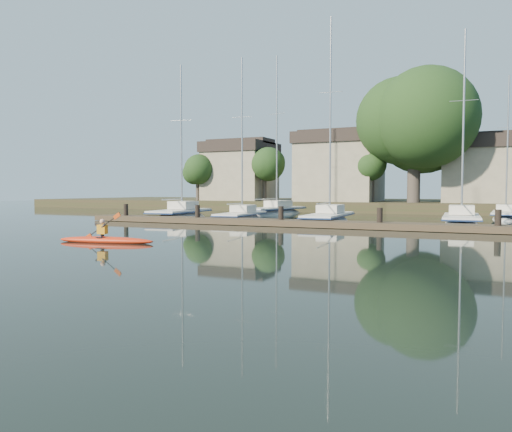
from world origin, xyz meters
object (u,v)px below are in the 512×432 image
at_px(sailboat_1, 241,223).
at_px(sailboat_0, 181,221).
at_px(sailboat_3, 461,229).
at_px(sailboat_7, 505,222).
at_px(kayak, 105,239).
at_px(dock, 328,224).
at_px(sailboat_5, 275,216).
at_px(sailboat_2, 329,226).

bearing_deg(sailboat_1, sailboat_0, 171.18).
relative_size(sailboat_3, sailboat_7, 1.12).
height_order(kayak, sailboat_0, sailboat_0).
distance_m(dock, sailboat_7, 16.61).
xyz_separation_m(dock, sailboat_5, (-8.91, 13.04, -0.40)).
bearing_deg(sailboat_3, sailboat_7, 69.38).
bearing_deg(dock, sailboat_2, 106.38).
bearing_deg(kayak, sailboat_5, 85.62).
bearing_deg(sailboat_3, dock, -147.16).
xyz_separation_m(sailboat_1, sailboat_7, (17.37, 9.68, -0.00)).
height_order(sailboat_0, sailboat_1, sailboat_0).
bearing_deg(sailboat_5, sailboat_2, -40.17).
bearing_deg(dock, sailboat_7, 54.29).
relative_size(dock, sailboat_5, 2.19).
distance_m(dock, sailboat_5, 15.80).
distance_m(dock, sailboat_1, 8.57).
relative_size(sailboat_1, sailboat_2, 0.86).
xyz_separation_m(dock, sailboat_1, (-7.67, 3.81, -0.38)).
bearing_deg(sailboat_3, sailboat_0, 180.00).
bearing_deg(sailboat_7, sailboat_2, -136.60).
height_order(kayak, dock, kayak).
relative_size(sailboat_1, sailboat_7, 1.08).
xyz_separation_m(sailboat_2, sailboat_3, (8.19, 1.11, -0.01)).
height_order(kayak, sailboat_5, sailboat_5).
bearing_deg(sailboat_2, sailboat_0, 176.25).
distance_m(kayak, sailboat_0, 17.76).
height_order(dock, sailboat_5, sailboat_5).
height_order(sailboat_2, sailboat_5, sailboat_5).
distance_m(sailboat_3, sailboat_5, 17.82).
bearing_deg(sailboat_2, sailboat_7, 37.81).
bearing_deg(sailboat_2, sailboat_3, 4.29).
height_order(sailboat_0, sailboat_7, sailboat_0).
height_order(sailboat_3, sailboat_7, sailboat_3).
distance_m(kayak, sailboat_3, 21.61).
distance_m(sailboat_1, sailboat_2, 6.51).
distance_m(sailboat_2, sailboat_3, 8.26).
xyz_separation_m(sailboat_3, sailboat_5, (-15.94, 7.97, 0.01)).
bearing_deg(sailboat_3, sailboat_5, 150.43).
relative_size(kayak, sailboat_0, 0.33).
height_order(dock, sailboat_7, sailboat_7).
height_order(sailboat_3, sailboat_5, sailboat_5).
relative_size(dock, sailboat_3, 2.53).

